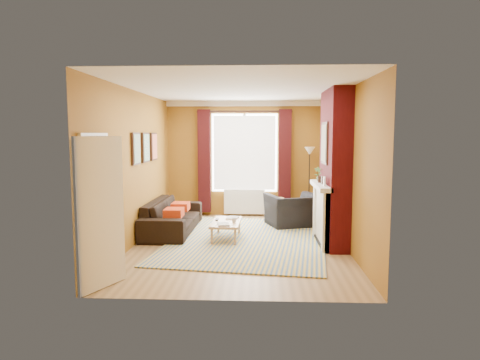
% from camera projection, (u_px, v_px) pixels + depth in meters
% --- Properties ---
extents(ground, '(5.50, 5.50, 0.00)m').
position_uv_depth(ground, '(239.00, 243.00, 7.93)').
color(ground, olive).
rests_on(ground, ground).
extents(room_walls, '(3.82, 5.54, 2.83)m').
position_uv_depth(room_walls, '(274.00, 168.00, 8.03)').
color(room_walls, '#8D5E1B').
rests_on(room_walls, ground).
extents(striped_rug, '(3.35, 4.29, 0.02)m').
position_uv_depth(striped_rug, '(248.00, 240.00, 8.14)').
color(striped_rug, '#355C92').
rests_on(striped_rug, ground).
extents(sofa, '(0.92, 2.28, 0.66)m').
position_uv_depth(sofa, '(173.00, 216.00, 8.81)').
color(sofa, black).
rests_on(sofa, ground).
extents(armchair, '(1.32, 1.23, 0.70)m').
position_uv_depth(armchair, '(293.00, 210.00, 9.34)').
color(armchair, black).
rests_on(armchair, ground).
extents(coffee_table, '(0.56, 1.07, 0.35)m').
position_uv_depth(coffee_table, '(226.00, 223.00, 8.17)').
color(coffee_table, tan).
rests_on(coffee_table, ground).
extents(wicker_stool, '(0.41, 0.41, 0.49)m').
position_uv_depth(wicker_stool, '(276.00, 208.00, 10.25)').
color(wicker_stool, olive).
rests_on(wicker_stool, ground).
extents(floor_lamp, '(0.33, 0.33, 1.71)m').
position_uv_depth(floor_lamp, '(309.00, 162.00, 10.10)').
color(floor_lamp, black).
rests_on(floor_lamp, ground).
extents(book_a, '(0.26, 0.32, 0.03)m').
position_uv_depth(book_a, '(218.00, 224.00, 7.83)').
color(book_a, '#999999').
rests_on(book_a, coffee_table).
extents(book_b, '(0.27, 0.33, 0.02)m').
position_uv_depth(book_b, '(228.00, 217.00, 8.48)').
color(book_b, '#999999').
rests_on(book_b, coffee_table).
extents(mug, '(0.10, 0.10, 0.09)m').
position_uv_depth(mug, '(234.00, 220.00, 8.03)').
color(mug, '#999999').
rests_on(mug, coffee_table).
extents(tv_remote, '(0.06, 0.16, 0.02)m').
position_uv_depth(tv_remote, '(217.00, 219.00, 8.28)').
color(tv_remote, '#252527').
rests_on(tv_remote, coffee_table).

